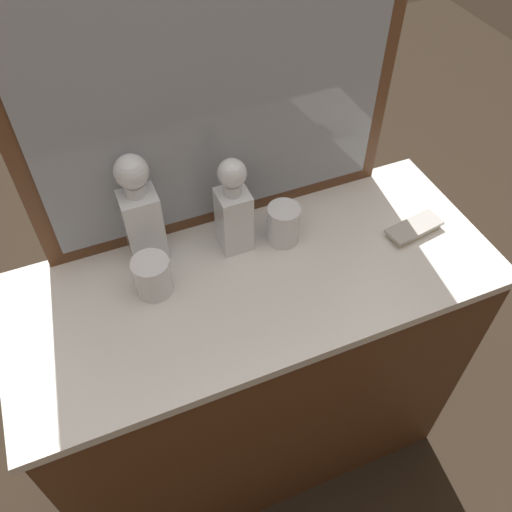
{
  "coord_description": "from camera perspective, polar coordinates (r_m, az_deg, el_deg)",
  "views": [
    {
      "loc": [
        -0.32,
        -0.78,
        1.96
      ],
      "look_at": [
        0.0,
        0.0,
        1.02
      ],
      "focal_mm": 37.78,
      "sensor_mm": 36.0,
      "label": 1
    }
  ],
  "objects": [
    {
      "name": "ground_plane",
      "position": [
        2.13,
        0.0,
        -18.6
      ],
      "size": [
        6.0,
        6.0,
        0.0
      ],
      "primitive_type": "plane",
      "color": "#2D2319"
    },
    {
      "name": "silver_brush_front",
      "position": [
        1.48,
        16.37,
        2.79
      ],
      "size": [
        0.16,
        0.08,
        0.02
      ],
      "color": "#B7A88C",
      "rests_on": "dresser"
    },
    {
      "name": "crystal_decanter_far_right",
      "position": [
        1.32,
        -12.05,
        4.04
      ],
      "size": [
        0.09,
        0.09,
        0.3
      ],
      "color": "white",
      "rests_on": "dresser"
    },
    {
      "name": "dresser_mirror",
      "position": [
        1.24,
        -4.37,
        16.86
      ],
      "size": [
        0.92,
        0.03,
        0.75
      ],
      "color": "brown",
      "rests_on": "dresser"
    },
    {
      "name": "dresser",
      "position": [
        1.71,
        0.0,
        -12.36
      ],
      "size": [
        1.22,
        0.51,
        0.94
      ],
      "color": "brown",
      "rests_on": "ground_plane"
    },
    {
      "name": "crystal_tumbler_front",
      "position": [
        1.29,
        -10.88,
        -2.22
      ],
      "size": [
        0.09,
        0.09,
        0.1
      ],
      "color": "white",
      "rests_on": "dresser"
    },
    {
      "name": "crystal_tumbler_center",
      "position": [
        1.38,
        2.91,
        3.27
      ],
      "size": [
        0.08,
        0.08,
        0.11
      ],
      "color": "white",
      "rests_on": "dresser"
    },
    {
      "name": "crystal_decanter_center",
      "position": [
        1.32,
        -2.38,
        4.5
      ],
      "size": [
        0.08,
        0.08,
        0.27
      ],
      "color": "white",
      "rests_on": "dresser"
    }
  ]
}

